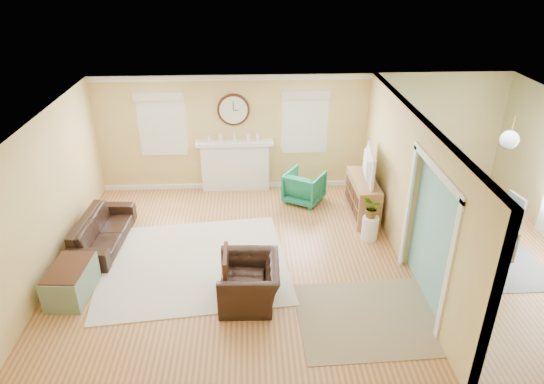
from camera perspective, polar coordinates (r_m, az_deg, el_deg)
The scene contains 27 objects.
floor at distance 8.74m, azimuth 5.39°, elevation -7.82°, with size 9.00×9.00×0.00m, color olive.
wall_back at distance 10.82m, azimuth 3.58°, elevation 7.01°, with size 9.00×0.02×2.60m, color tan.
wall_front at distance 5.62m, azimuth 10.11°, elevation -14.19°, with size 9.00×0.02×2.60m, color tan.
wall_left at distance 8.67m, azimuth -25.13°, elevation -0.83°, with size 0.02×6.00×2.60m, color tan.
ceiling at distance 7.58m, azimuth 6.23°, elevation 8.59°, with size 9.00×6.00×0.02m, color white.
partition at distance 8.65m, azimuth 15.50°, elevation 1.20°, with size 0.17×6.00×2.60m.
fireplace at distance 10.91m, azimuth -4.33°, elevation 3.19°, with size 1.70×0.30×1.17m.
wall_clock at distance 10.55m, azimuth -4.56°, elevation 9.62°, with size 0.70×0.07×0.70m.
window_left at distance 10.76m, azimuth -12.88°, elevation 8.30°, with size 1.05×0.13×1.42m.
window_right at distance 10.66m, azimuth 3.93°, elevation 8.74°, with size 1.05×0.13×1.42m.
pendant at distance 8.69m, azimuth 26.14°, elevation 5.55°, with size 0.30×0.30×0.55m.
rug_cream at distance 8.69m, azimuth -9.19°, elevation -8.27°, with size 3.20×2.77×0.02m, color beige.
rug_jute at distance 7.62m, azimuth 11.37°, elevation -14.28°, with size 2.13×1.74×0.01m, color #968361.
rug_grey at distance 9.71m, azimuth 21.68°, elevation -5.94°, with size 2.22×2.77×0.01m, color gray.
sofa at distance 9.50m, azimuth -19.33°, elevation -4.35°, with size 1.91×0.75×0.56m, color black.
eames_chair at distance 7.60m, azimuth -2.67°, elevation -10.53°, with size 1.05×0.92×0.68m, color black.
green_chair at distance 10.46m, azimuth 3.82°, elevation 0.61°, with size 0.74×0.76×0.69m, color #12664A.
trunk at distance 8.36m, azimuth -22.58°, elevation -9.65°, with size 0.64×0.98×0.54m.
credenza at distance 10.06m, azimuth 10.61°, elevation -0.59°, with size 0.46×1.36×0.80m.
tv at distance 9.75m, azimuth 10.86°, elevation 3.14°, with size 1.10×0.14×0.63m, color black.
garden_stool at distance 9.34m, azimuth 11.45°, elevation -4.18°, with size 0.31×0.31×0.45m, color white.
potted_plant at distance 9.13m, azimuth 11.69°, elevation -1.86°, with size 0.36×0.31×0.40m, color #337F33.
dining_table at distance 9.57m, azimuth 21.97°, elevation -4.48°, with size 1.67×0.93×0.59m, color #442316.
dining_chair_n at distance 10.35m, azimuth 19.29°, elevation 0.36°, with size 0.55×0.55×1.03m.
dining_chair_s at distance 8.68m, azimuth 24.81°, elevation -6.34°, with size 0.53×0.53×0.96m.
dining_chair_w at distance 9.21m, azimuth 18.31°, elevation -2.79°, with size 0.57×0.57×1.04m.
dining_chair_e at distance 9.67m, azimuth 25.54°, elevation -2.70°, with size 0.52×0.52×1.04m.
Camera 1 is at (-1.15, -7.12, 4.95)m, focal length 32.00 mm.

